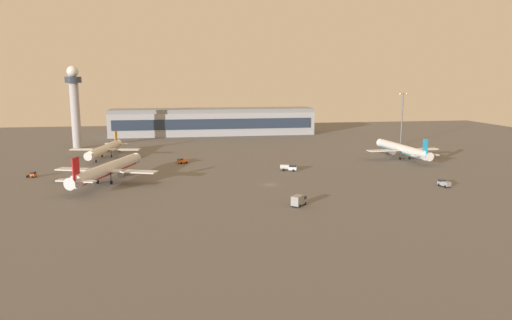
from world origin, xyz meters
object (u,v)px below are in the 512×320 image
object	(u,v)px
maintenance_van	(182,161)
pushback_tug	(33,174)
cargo_loader	(444,183)
control_tower	(75,101)
airplane_far_stand	(403,149)
apron_light_west	(402,116)
fuel_truck	(289,167)
airplane_near_gate	(107,170)
catering_truck	(299,200)
airplane_mid_apron	(105,149)

from	to	relation	value
maintenance_van	pushback_tug	world-z (taller)	maintenance_van
cargo_loader	control_tower	bearing A→B (deg)	128.37
control_tower	airplane_far_stand	size ratio (longest dim) A/B	0.96
control_tower	apron_light_west	size ratio (longest dim) A/B	1.49
apron_light_west	control_tower	bearing A→B (deg)	174.58
fuel_truck	pushback_tug	bearing A→B (deg)	-71.84
airplane_near_gate	apron_light_west	size ratio (longest dim) A/B	1.61
airplane_near_gate	fuel_truck	size ratio (longest dim) A/B	6.72
maintenance_van	fuel_truck	distance (m)	46.14
maintenance_van	cargo_loader	xyz separation A→B (m)	(84.80, -55.79, 0.00)
airplane_far_stand	catering_truck	xyz separation A→B (m)	(-64.25, -67.45, -2.57)
cargo_loader	pushback_tug	xyz separation A→B (m)	(-137.85, 36.47, -0.11)
airplane_mid_apron	cargo_loader	xyz separation A→B (m)	(118.80, -75.38, -2.68)
airplane_far_stand	control_tower	bearing A→B (deg)	156.76
catering_truck	apron_light_west	xyz separation A→B (m)	(82.52, 106.55, 14.11)
airplane_near_gate	airplane_mid_apron	xyz separation A→B (m)	(-8.71, 51.78, -0.60)
airplane_mid_apron	fuel_truck	size ratio (longest dim) A/B	5.97
airplane_far_stand	pushback_tug	bearing A→B (deg)	-176.82
control_tower	maintenance_van	distance (m)	77.01
cargo_loader	airplane_near_gate	bearing A→B (deg)	154.33
maintenance_van	cargo_loader	world-z (taller)	same
catering_truck	apron_light_west	bearing A→B (deg)	92.69
airplane_mid_apron	catering_truck	world-z (taller)	airplane_mid_apron
control_tower	cargo_loader	bearing A→B (deg)	-38.06
control_tower	pushback_tug	xyz separation A→B (m)	(-0.59, -71.02, -22.62)
airplane_near_gate	pushback_tug	size ratio (longest dim) A/B	13.02
maintenance_van	control_tower	bearing A→B (deg)	12.75
maintenance_van	cargo_loader	bearing A→B (deg)	-156.01
cargo_loader	apron_light_west	xyz separation A→B (m)	(29.73, 91.64, 14.50)
maintenance_van	fuel_truck	bearing A→B (deg)	-151.19
control_tower	apron_light_west	world-z (taller)	control_tower
airplane_far_stand	maintenance_van	distance (m)	96.36
airplane_near_gate	apron_light_west	world-z (taller)	apron_light_west
catering_truck	maintenance_van	bearing A→B (deg)	154.80
fuel_truck	cargo_loader	bearing A→B (deg)	72.49
maintenance_van	apron_light_west	xyz separation A→B (m)	(114.53, 35.84, 14.50)
catering_truck	apron_light_west	size ratio (longest dim) A/B	0.21
cargo_loader	fuel_truck	bearing A→B (deg)	129.10
control_tower	catering_truck	xyz separation A→B (m)	(84.47, -122.40, -22.10)
airplane_near_gate	catering_truck	bearing A→B (deg)	-14.74
apron_light_west	catering_truck	bearing A→B (deg)	-127.76
pushback_tug	maintenance_van	bearing A→B (deg)	124.55
control_tower	airplane_far_stand	world-z (taller)	control_tower
airplane_far_stand	pushback_tug	xyz separation A→B (m)	(-149.31, -16.06, -3.08)
catering_truck	cargo_loader	xyz separation A→B (m)	(52.79, 14.91, -0.40)
airplane_far_stand	catering_truck	size ratio (longest dim) A/B	7.35
control_tower	fuel_truck	size ratio (longest dim) A/B	6.20
airplane_far_stand	apron_light_west	distance (m)	44.68
maintenance_van	pushback_tug	distance (m)	56.46
fuel_truck	apron_light_west	world-z (taller)	apron_light_west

